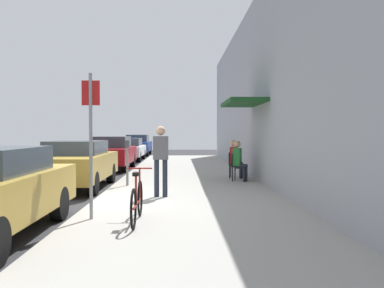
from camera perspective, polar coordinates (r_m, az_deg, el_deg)
The scene contains 15 objects.
ground_plane at distance 9.61m, azimuth -13.78°, elevation -8.40°, with size 60.00×60.00×0.00m, color #2D2D30.
sidewalk_slab at distance 11.37m, azimuth -0.39°, elevation -6.49°, with size 4.50×32.00×0.12m, color #9E9B93.
building_facade at distance 11.66m, azimuth 11.60°, elevation 8.64°, with size 1.40×32.00×6.20m.
parked_car_1 at distance 12.48m, azimuth -16.06°, elevation -2.66°, with size 1.80×4.40×1.42m.
parked_car_2 at distance 18.51m, azimuth -11.33°, elevation -1.19°, with size 1.80×4.40×1.49m.
parked_car_3 at distance 24.21m, azimuth -9.06°, elevation -0.69°, with size 1.80×4.40×1.34m.
parked_car_4 at distance 29.70m, azimuth -7.70°, elevation -0.12°, with size 1.80×4.40×1.51m.
parking_meter at distance 11.91m, azimuth -9.14°, elevation -2.14°, with size 0.12×0.10×1.32m.
street_sign at distance 7.39m, azimuth -14.13°, elevation 1.39°, with size 0.32×0.06×2.60m.
bicycle_0 at distance 7.04m, azimuth -7.79°, elevation -8.07°, with size 0.46×1.71×0.90m.
cafe_chair_0 at distance 12.93m, azimuth 6.41°, elevation -3.00°, with size 0.56×0.56×0.87m.
seated_patron_0 at distance 12.91m, azimuth 6.67°, elevation -2.16°, with size 0.51×0.47×1.29m.
cafe_chair_1 at distance 13.81m, azimuth 5.87°, elevation -2.71°, with size 0.53×0.53×0.87m.
seated_patron_1 at distance 13.79m, azimuth 6.13°, elevation -1.91°, with size 0.49×0.44×1.29m.
pedestrian_standing at distance 9.67m, azimuth -4.44°, elevation -1.61°, with size 0.36×0.22×1.70m.
Camera 1 is at (1.99, -9.25, 1.66)m, focal length 37.69 mm.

